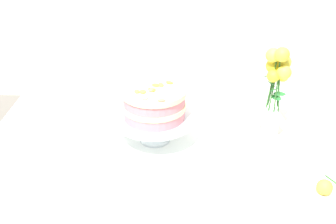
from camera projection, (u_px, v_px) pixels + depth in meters
name	position (u px, v px, depth m)	size (l,w,h in m)	color
dining_table	(177.00, 164.00, 1.47)	(1.40, 1.00, 0.74)	white
linen_napkin	(155.00, 141.00, 1.45)	(0.32, 0.32, 0.00)	white
cake_stand	(154.00, 121.00, 1.41)	(0.29, 0.29, 0.10)	silver
layer_cake	(154.00, 103.00, 1.37)	(0.23, 0.23, 0.11)	#CC7A84
flower_vase	(275.00, 91.00, 1.40)	(0.09, 0.10, 0.35)	silver
fallen_rose	(325.00, 187.00, 1.18)	(0.12, 0.11, 0.05)	#2D6028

